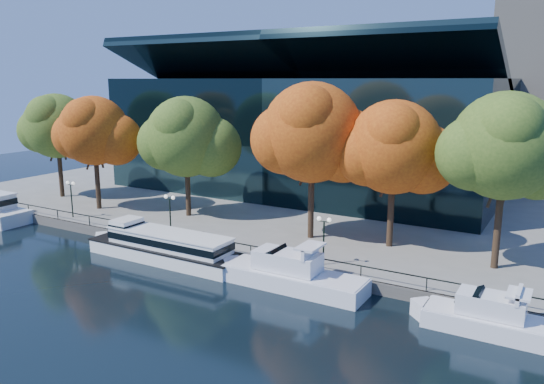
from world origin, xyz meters
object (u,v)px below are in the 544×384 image
Objects in this scene: tree_5 at (507,148)px; tree_1 at (95,132)px; tree_3 at (314,135)px; tree_4 at (395,149)px; lamp_0 at (71,191)px; cruiser_near at (288,273)px; cruiser_far at (490,318)px; tree_2 at (187,139)px; lamp_1 at (170,206)px; tour_boat at (161,245)px; tree_0 at (57,127)px; lamp_2 at (324,230)px.

tree_1 is at bearing -177.43° from tree_5.
tree_4 is (7.38, 1.22, -1.00)m from tree_3.
tree_3 is at bearing 179.74° from tree_5.
cruiser_near is at bearing -6.90° from lamp_0.
tree_1 is at bearing 169.64° from cruiser_far.
cruiser_far is at bearing -18.14° from tree_2.
cruiser_near is at bearing -13.26° from lamp_1.
tree_3 is 16.53m from tree_5.
tree_3 is 1.12× the size of tree_4.
tree_5 is at bearing 95.76° from cruiser_far.
tree_5 reaches higher than lamp_0.
tree_2 reaches higher than tour_boat.
tree_3 is (10.23, 9.82, 9.53)m from tour_boat.
lamp_1 is at bearing -167.74° from tree_5.
tree_5 is (52.55, -0.26, 0.76)m from tree_0.
tree_3 reaches higher than tree_2.
tree_5 is at bearing 35.16° from cruiser_near.
lamp_1 is at bearing -16.40° from tree_1.
lamp_1 is (-12.17, -6.31, -6.91)m from tree_3.
cruiser_far is (27.77, -0.29, -0.32)m from tour_boat.
tree_0 is 20.50m from tree_2.
tour_boat is at bearing -166.23° from lamp_2.
lamp_2 is at bearing -113.56° from tree_4.
tree_3 is at bearing 27.41° from lamp_1.
lamp_0 is (-33.62, -7.53, -5.91)m from tree_4.
cruiser_near reaches higher than cruiser_far.
lamp_0 is (-42.76, -6.24, -6.72)m from tree_5.
cruiser_near is at bearing 178.83° from cruiser_far.
tree_4 is at bearing 171.97° from tree_5.
cruiser_far is 0.72× the size of tree_5.
cruiser_far is (14.84, -0.30, -0.10)m from cruiser_near.
tree_0 is 1.00× the size of tree_2.
lamp_2 is at bearing 0.00° from lamp_1.
tree_2 is at bearing 177.34° from tree_3.
lamp_2 is (40.12, -6.50, -5.96)m from tree_0.
tree_0 is at bearing 179.70° from tree_3.
tree_3 is 10.22m from lamp_2.
tree_2 is 1.00× the size of tree_4.
lamp_2 reaches higher than cruiser_near.
tree_5 reaches higher than tree_4.
tour_boat is 1.28× the size of tree_4.
tree_0 is 36.03m from tree_3.
lamp_0 is at bearing -82.99° from tree_1.
tree_3 is at bearing 13.52° from lamp_0.
tour_boat is 29.97m from tree_5.
lamp_1 is 16.27m from lamp_2.
tree_0 is at bearing -178.51° from tree_2.
cruiser_near is at bearing -144.84° from tree_5.
lamp_1 is at bearing 172.70° from cruiser_far.
tree_1 is 3.26× the size of lamp_2.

